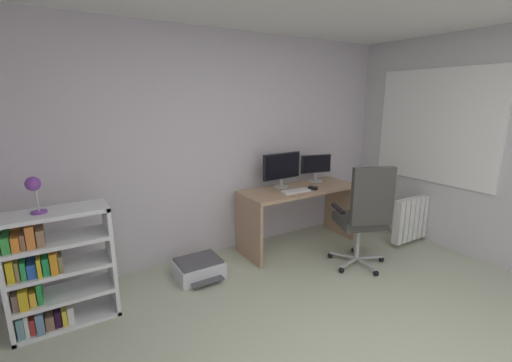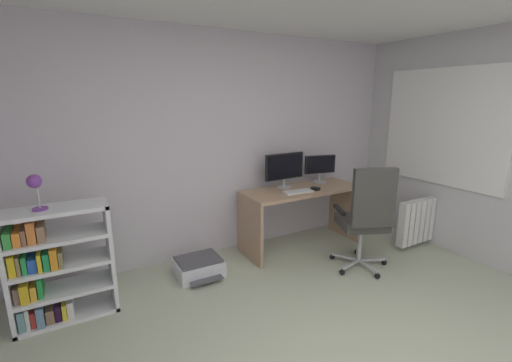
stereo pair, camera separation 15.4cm
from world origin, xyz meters
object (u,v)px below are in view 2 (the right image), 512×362
(computer_mouse, at_px, (316,189))
(bookshelf, at_px, (52,268))
(desk, at_px, (301,204))
(monitor_main, at_px, (285,168))
(radiator, at_px, (426,219))
(monitor_secondary, at_px, (320,166))
(desk_lamp, at_px, (35,185))
(printer, at_px, (199,267))
(keyboard, at_px, (298,192))
(office_chair, at_px, (366,215))

(computer_mouse, distance_m, bookshelf, 2.77)
(desk, relative_size, monitor_main, 2.75)
(desk, bearing_deg, radiator, -26.94)
(monitor_secondary, distance_m, radiator, 1.49)
(computer_mouse, bearing_deg, desk, 110.09)
(desk, xyz_separation_m, radiator, (1.42, -0.72, -0.22))
(monitor_secondary, relative_size, desk_lamp, 1.46)
(bookshelf, bearing_deg, printer, 4.35)
(keyboard, height_order, computer_mouse, computer_mouse)
(bookshelf, bearing_deg, desk, 3.59)
(monitor_secondary, distance_m, desk_lamp, 3.10)
(keyboard, bearing_deg, monitor_secondary, 31.41)
(monitor_main, xyz_separation_m, printer, (-1.21, -0.22, -0.91))
(monitor_main, distance_m, monitor_secondary, 0.55)
(bookshelf, xyz_separation_m, radiator, (4.08, -0.55, -0.12))
(computer_mouse, xyz_separation_m, desk_lamp, (-2.78, -0.02, 0.40))
(bookshelf, relative_size, desk_lamp, 3.39)
(office_chair, bearing_deg, keyboard, 116.29)
(monitor_main, distance_m, keyboard, 0.36)
(monitor_secondary, distance_m, office_chair, 1.06)
(monitor_main, distance_m, desk_lamp, 2.55)
(desk_lamp, bearing_deg, radiator, -7.71)
(office_chair, xyz_separation_m, desk_lamp, (-2.89, 0.67, 0.53))
(monitor_secondary, height_order, computer_mouse, monitor_secondary)
(monitor_secondary, distance_m, printer, 1.98)
(bookshelf, height_order, radiator, bookshelf)
(radiator, bearing_deg, monitor_secondary, 139.54)
(office_chair, relative_size, radiator, 1.21)
(computer_mouse, relative_size, desk_lamp, 0.35)
(radiator, bearing_deg, bookshelf, 172.25)
(desk, bearing_deg, keyboard, -140.25)
(monitor_main, relative_size, office_chair, 0.46)
(bookshelf, relative_size, radiator, 1.01)
(desk_lamp, bearing_deg, monitor_main, 7.20)
(office_chair, bearing_deg, printer, 153.85)
(computer_mouse, distance_m, printer, 1.61)
(computer_mouse, xyz_separation_m, radiator, (1.33, -0.58, -0.43))
(monitor_main, relative_size, monitor_secondary, 1.29)
(monitor_main, bearing_deg, desk, -44.34)
(keyboard, xyz_separation_m, printer, (-1.22, 0.05, -0.67))
(desk, relative_size, radiator, 1.55)
(computer_mouse, bearing_deg, monitor_secondary, 31.08)
(computer_mouse, relative_size, bookshelf, 0.10)
(monitor_main, xyz_separation_m, keyboard, (0.01, -0.28, -0.24))
(office_chair, height_order, printer, office_chair)
(desk, xyz_separation_m, monitor_secondary, (0.39, 0.15, 0.41))
(printer, bearing_deg, desk_lamp, -175.74)
(desk, distance_m, office_chair, 0.87)
(keyboard, bearing_deg, desk_lamp, -174.57)
(monitor_main, height_order, radiator, monitor_main)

